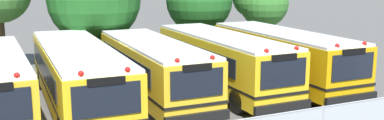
{
  "coord_description": "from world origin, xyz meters",
  "views": [
    {
      "loc": [
        -6.41,
        -18.1,
        5.52
      ],
      "look_at": [
        1.82,
        0.0,
        1.6
      ],
      "focal_mm": 42.17,
      "sensor_mm": 36.0,
      "label": 1
    }
  ],
  "objects_px": {
    "school_bus_4": "(282,56)",
    "tree_4": "(260,2)",
    "school_bus_3": "(222,60)",
    "school_bus_1": "(77,74)",
    "school_bus_2": "(153,68)"
  },
  "relations": [
    {
      "from": "school_bus_4",
      "to": "tree_4",
      "type": "relative_size",
      "value": 1.9
    },
    {
      "from": "school_bus_4",
      "to": "school_bus_3",
      "type": "bearing_deg",
      "value": -4.26
    },
    {
      "from": "school_bus_1",
      "to": "school_bus_2",
      "type": "distance_m",
      "value": 3.24
    },
    {
      "from": "school_bus_3",
      "to": "tree_4",
      "type": "bearing_deg",
      "value": -133.35
    },
    {
      "from": "school_bus_1",
      "to": "school_bus_3",
      "type": "distance_m",
      "value": 6.6
    },
    {
      "from": "school_bus_1",
      "to": "school_bus_4",
      "type": "bearing_deg",
      "value": 179.16
    },
    {
      "from": "school_bus_2",
      "to": "school_bus_3",
      "type": "relative_size",
      "value": 0.97
    },
    {
      "from": "school_bus_1",
      "to": "school_bus_2",
      "type": "bearing_deg",
      "value": -179.99
    },
    {
      "from": "tree_4",
      "to": "school_bus_1",
      "type": "bearing_deg",
      "value": -152.4
    },
    {
      "from": "school_bus_1",
      "to": "tree_4",
      "type": "xyz_separation_m",
      "value": [
        13.16,
        6.88,
        2.16
      ]
    },
    {
      "from": "school_bus_1",
      "to": "school_bus_3",
      "type": "relative_size",
      "value": 1.14
    },
    {
      "from": "school_bus_1",
      "to": "tree_4",
      "type": "distance_m",
      "value": 15.01
    },
    {
      "from": "school_bus_1",
      "to": "school_bus_3",
      "type": "xyz_separation_m",
      "value": [
        6.6,
        -0.1,
        0.04
      ]
    },
    {
      "from": "tree_4",
      "to": "school_bus_4",
      "type": "bearing_deg",
      "value": -114.88
    },
    {
      "from": "school_bus_3",
      "to": "school_bus_4",
      "type": "xyz_separation_m",
      "value": [
        3.2,
        -0.26,
        0.0
      ]
    }
  ]
}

